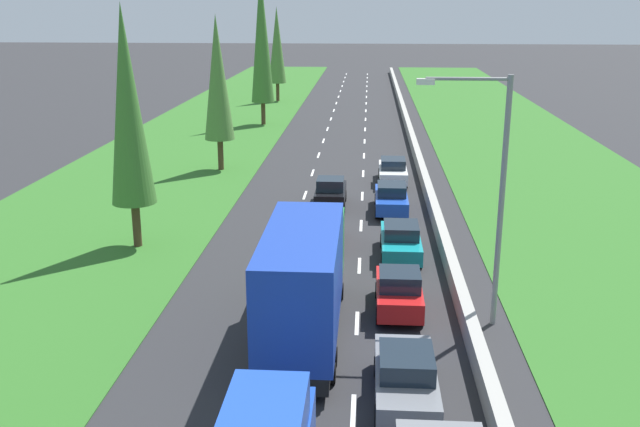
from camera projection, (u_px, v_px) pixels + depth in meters
ground_plane at (345, 135)px, 63.63m from camera, size 300.00×300.00×0.00m
grass_verge_left at (205, 133)px, 64.44m from camera, size 14.00×140.00×0.04m
grass_verge_right at (509, 137)px, 62.69m from camera, size 14.00×140.00×0.04m
median_barrier at (410, 131)px, 63.14m from camera, size 0.44×120.00×0.85m
lane_markings at (345, 135)px, 63.62m from camera, size 3.64×116.00×0.01m
grey_sedan_right_lane at (406, 376)px, 20.84m from camera, size 1.82×4.50×1.64m
red_hatchback_right_lane at (399, 291)px, 26.95m from camera, size 1.74×3.90×1.72m
teal_sedan_right_lane at (401, 240)px, 32.78m from camera, size 1.82×4.50×1.64m
blue_box_truck_centre_lane at (304, 279)px, 24.50m from camera, size 2.46×9.40×4.18m
blue_sedan_right_lane at (391, 198)px, 39.95m from camera, size 1.82×4.50×1.64m
maroon_hatchback_centre_lane at (322, 228)px, 34.46m from camera, size 1.74×3.90×1.72m
white_sedan_right_lane at (393, 171)px, 46.43m from camera, size 1.82×4.50×1.64m
black_hatchback_centre_lane at (331, 192)px, 41.00m from camera, size 1.74×3.90×1.72m
poplar_tree_second at (128, 107)px, 32.56m from camera, size 2.08×2.08×11.37m
poplar_tree_third at (218, 78)px, 48.47m from camera, size 2.07×2.07×10.62m
poplar_tree_fourth at (262, 36)px, 66.63m from camera, size 2.16×2.16×14.56m
poplar_tree_fifth at (277, 45)px, 83.48m from camera, size 2.07×2.07×10.95m
street_light_mast at (493, 185)px, 24.72m from camera, size 3.20×0.28×9.00m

